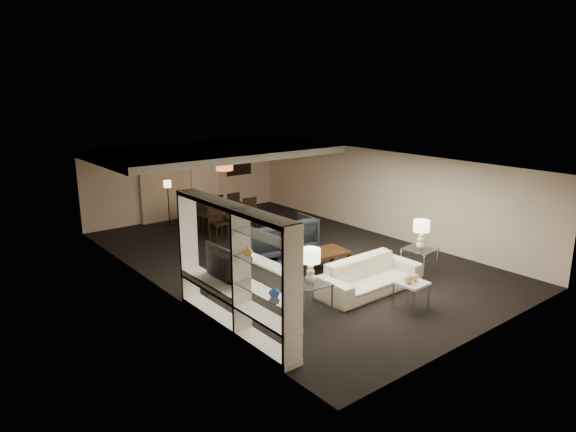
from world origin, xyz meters
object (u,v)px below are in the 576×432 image
(chair_fr, at_px, (230,208))
(chair_fm, at_px, (214,211))
(vase_amber, at_px, (248,251))
(chair_fl, at_px, (197,214))
(chair_nl, at_px, (219,222))
(side_table_right, at_px, (419,261))
(side_table_left, at_px, (310,297))
(table_lamp_right, at_px, (421,235))
(floor_lamp, at_px, (169,205))
(marble_table, at_px, (411,295))
(armchair_left, at_px, (258,241))
(floor_speaker, at_px, (214,269))
(chair_nm, at_px, (237,219))
(dining_table, at_px, (225,220))
(chair_nr, at_px, (253,216))
(pendant_light, at_px, (224,166))
(coffee_table, at_px, (320,261))
(table_lamp_left, at_px, (311,266))
(television, at_px, (217,265))
(sofa, at_px, (370,276))
(armchair_right, at_px, (294,233))
(vase_blue, at_px, (274,291))

(chair_fr, bearing_deg, chair_fm, -2.27)
(vase_amber, bearing_deg, chair_fl, 68.23)
(chair_nl, bearing_deg, side_table_right, -64.67)
(side_table_left, height_order, table_lamp_right, table_lamp_right)
(side_table_left, relative_size, floor_lamp, 0.44)
(side_table_right, distance_m, marble_table, 2.03)
(vase_amber, height_order, chair_fl, vase_amber)
(side_table_left, bearing_deg, armchair_left, 71.57)
(floor_speaker, relative_size, chair_nm, 1.05)
(dining_table, bearing_deg, chair_nr, -53.02)
(pendant_light, height_order, coffee_table, pendant_light)
(marble_table, xyz_separation_m, vase_amber, (-3.27, 0.91, 1.37))
(table_lamp_left, height_order, television, television)
(armchair_left, relative_size, chair_fr, 0.95)
(table_lamp_right, relative_size, floor_lamp, 0.45)
(television, bearing_deg, sofa, -105.35)
(coffee_table, height_order, table_lamp_right, table_lamp_right)
(armchair_right, bearing_deg, dining_table, -73.99)
(side_table_right, bearing_deg, chair_nr, 101.13)
(side_table_left, height_order, table_lamp_left, table_lamp_left)
(chair_fl, height_order, chair_fr, same)
(chair_nl, distance_m, chair_nm, 0.60)
(marble_table, bearing_deg, chair_nr, 84.20)
(sofa, bearing_deg, floor_lamp, 98.96)
(armchair_right, relative_size, dining_table, 0.50)
(table_lamp_left, bearing_deg, marble_table, -32.91)
(table_lamp_right, height_order, vase_amber, vase_amber)
(floor_lamp, bearing_deg, pendant_light, -28.92)
(table_lamp_left, xyz_separation_m, chair_nr, (2.35, 5.32, -0.45))
(side_table_left, relative_size, table_lamp_right, 0.97)
(armchair_left, bearing_deg, side_table_right, 132.59)
(chair_nl, relative_size, chair_fr, 1.00)
(chair_nr, distance_m, chair_fl, 1.77)
(dining_table, bearing_deg, chair_nl, -138.44)
(television, height_order, vase_blue, television)
(table_lamp_right, xyz_separation_m, chair_fl, (-2.25, 6.62, -0.45))
(armchair_left, distance_m, vase_blue, 5.04)
(armchair_right, height_order, vase_amber, vase_amber)
(table_lamp_right, relative_size, chair_nm, 0.66)
(chair_fl, bearing_deg, armchair_right, 115.45)
(chair_fr, bearing_deg, side_table_right, 96.71)
(pendant_light, relative_size, dining_table, 0.26)
(television, height_order, chair_fr, television)
(chair_nm, distance_m, chair_fr, 1.43)
(marble_table, bearing_deg, vase_amber, 164.53)
(chair_nl, distance_m, floor_lamp, 2.01)
(vase_amber, xyz_separation_m, dining_table, (3.32, 6.17, -1.29))
(armchair_right, xyz_separation_m, chair_fr, (0.05, 3.32, 0.07))
(chair_nl, xyz_separation_m, floor_lamp, (-0.63, 1.89, 0.24))
(table_lamp_right, distance_m, chair_fm, 6.84)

